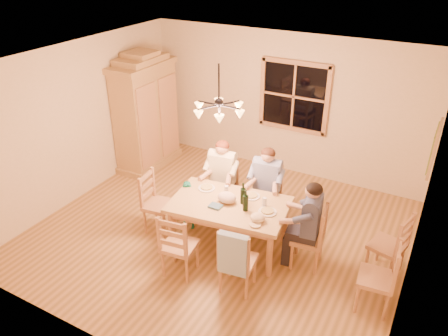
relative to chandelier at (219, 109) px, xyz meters
The scene contains 33 objects.
floor 2.08m from the chandelier, ahead, with size 5.50×5.50×0.00m, color olive.
ceiling 0.62m from the chandelier, ahead, with size 5.50×5.00×0.02m, color white.
wall_back 2.60m from the chandelier, 90.00° to the left, with size 5.50×0.02×2.70m, color beige.
wall_left 2.84m from the chandelier, behind, with size 0.02×5.00×2.70m, color beige.
wall_right 2.84m from the chandelier, ahead, with size 0.02×5.00×2.70m, color beige.
window 2.53m from the chandelier, 85.36° to the left, with size 1.30×0.06×1.30m.
painting 3.00m from the chandelier, 23.86° to the left, with size 0.06×0.78×0.64m.
chandelier is the anchor object (origin of this frame).
armoire 2.97m from the chandelier, 150.18° to the left, with size 0.66×1.40×2.30m.
dining_table 1.47m from the chandelier, 38.22° to the right, with size 1.80×1.24×0.76m.
chair_far_left 1.86m from the chandelier, 114.77° to the left, with size 0.49×0.47×0.99m.
chair_far_right 1.94m from the chandelier, 49.94° to the left, with size 0.49×0.47×0.99m.
chair_near_left 2.07m from the chandelier, 91.36° to the right, with size 0.49×0.47×0.99m.
chair_near_right 2.17m from the chandelier, 49.86° to the right, with size 0.49×0.47×0.99m.
chair_end_left 2.01m from the chandelier, 156.45° to the right, with size 0.47×0.49×0.99m.
chair_end_right 2.29m from the chandelier, ahead, with size 0.47×0.49×0.99m.
adult_woman 1.36m from the chandelier, 114.77° to the left, with size 0.43×0.47×0.87m.
adult_plaid_man 1.47m from the chandelier, 49.94° to the left, with size 0.43×0.47×0.87m.
adult_slate_man 1.91m from the chandelier, ahead, with size 0.47×0.43×0.87m.
towel 1.98m from the chandelier, 54.00° to the right, with size 0.38×0.10×0.58m, color #94B3C8.
wine_bottle_a 1.25m from the chandelier, 16.20° to the right, with size 0.08×0.08×0.33m, color black.
wine_bottle_b 1.32m from the chandelier, 26.03° to the right, with size 0.08×0.08×0.33m, color black.
plate_woman 1.32m from the chandelier, behind, with size 0.26×0.26×0.02m, color white.
plate_plaid 1.40m from the chandelier, ahead, with size 0.26×0.26×0.02m, color white.
plate_slate 1.58m from the chandelier, 11.86° to the right, with size 0.26×0.26×0.02m, color white.
wine_glass_a 1.25m from the chandelier, 11.07° to the right, with size 0.06×0.06×0.14m, color silver.
wine_glass_b 1.46m from the chandelier, ahead, with size 0.06×0.06×0.14m, color silver.
cap 1.57m from the chandelier, 27.36° to the right, with size 0.20×0.20×0.11m, color beige.
napkin 1.38m from the chandelier, 68.17° to the right, with size 0.18×0.14×0.03m, color slate.
cloth_bundle 1.28m from the chandelier, 41.62° to the right, with size 0.28×0.22×0.15m, color beige.
child 1.75m from the chandelier, 167.33° to the right, with size 0.30×0.20×0.82m, color #186D54.
chair_spare_front 3.06m from the chandelier, 10.32° to the right, with size 0.46×0.48×0.99m.
chair_spare_back 3.04m from the chandelier, ahead, with size 0.52×0.53×0.99m.
Camera 1 is at (2.77, -4.92, 4.17)m, focal length 35.00 mm.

